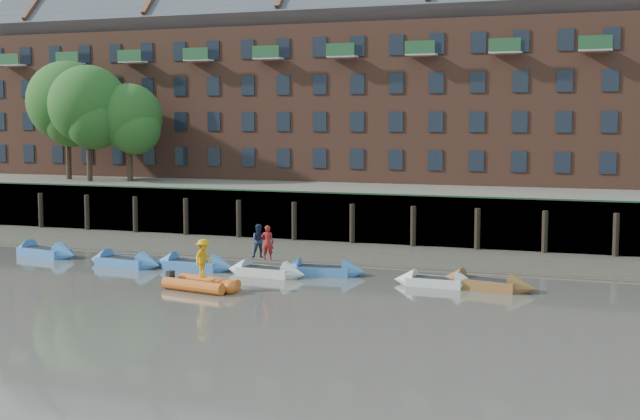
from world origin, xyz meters
The scene contains 18 objects.
ground centered at (0.00, 0.00, 0.00)m, with size 220.00×220.00×0.00m, color #58534C.
foreshore centered at (0.00, 18.00, 0.00)m, with size 110.00×8.00×0.50m, color #3D382F.
mud_band centered at (0.00, 14.60, 0.00)m, with size 110.00×1.60×0.10m, color #4C4336.
river_wall centered at (0.00, 22.38, 1.59)m, with size 110.00×1.23×3.30m.
bank_terrace centered at (0.00, 36.00, 1.60)m, with size 110.00×28.00×3.20m, color #5E594D.
apartment_terrace centered at (0.00, 36.99, 12.82)m, with size 80.60×15.56×20.98m.
tree_cluster centered at (-25.62, 27.35, 9.00)m, with size 11.76×7.74×9.40m.
rowboat_0 centered at (-17.31, 10.79, 0.25)m, with size 5.08×2.33×1.42m.
rowboat_1 centered at (-10.95, 9.34, 0.24)m, with size 4.88×1.98×1.38m.
rowboat_2 centered at (-6.93, 9.74, 0.24)m, with size 4.79×1.50×1.38m.
rowboat_3 centered at (-2.52, 9.28, 0.23)m, with size 4.54×1.67×1.29m.
rowboat_4 centered at (0.04, 10.56, 0.24)m, with size 4.74×1.99×1.33m.
rowboat_5 centered at (6.26, 9.53, 0.21)m, with size 4.18×1.32×1.21m.
rowboat_6 centered at (8.65, 9.62, 0.25)m, with size 5.00×2.31×1.40m.
rib_tender centered at (-3.70, 4.78, 0.28)m, with size 3.83×2.38×0.64m.
person_rower_a centered at (-2.39, 9.24, 1.74)m, with size 0.64×0.42×1.75m, color maroon.
person_rower_b centered at (-2.98, 9.55, 1.74)m, with size 0.85×0.66×1.75m, color #19233F.
person_rib_crew centered at (-3.74, 4.84, 1.51)m, with size 1.17×0.67×1.81m, color orange.
Camera 1 is at (15.69, -31.82, 7.96)m, focal length 50.00 mm.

